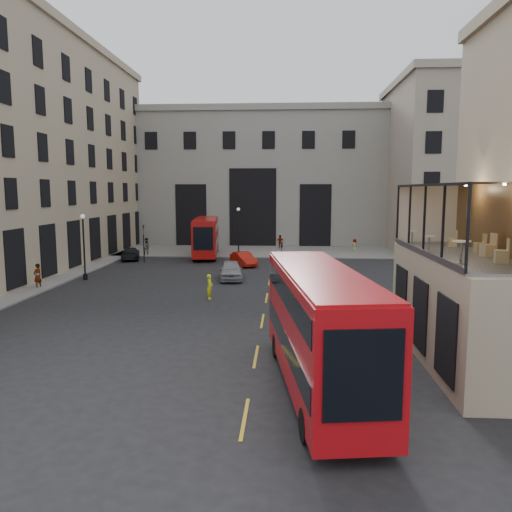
# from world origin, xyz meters

# --- Properties ---
(ground) EXTENTS (140.00, 140.00, 0.00)m
(ground) POSITION_xyz_m (0.00, 0.00, 0.00)
(ground) COLOR black
(ground) RESTS_ON ground
(host_frontage) EXTENTS (3.00, 11.00, 4.50)m
(host_frontage) POSITION_xyz_m (6.50, 0.00, 2.25)
(host_frontage) COLOR tan
(host_frontage) RESTS_ON ground
(cafe_floor) EXTENTS (3.00, 10.00, 0.10)m
(cafe_floor) POSITION_xyz_m (6.50, 0.00, 4.55)
(cafe_floor) COLOR slate
(cafe_floor) RESTS_ON host_frontage
(gateway) EXTENTS (35.00, 10.60, 18.00)m
(gateway) POSITION_xyz_m (-5.00, 47.99, 9.39)
(gateway) COLOR gray
(gateway) RESTS_ON ground
(building_right) EXTENTS (16.60, 18.60, 20.00)m
(building_right) POSITION_xyz_m (20.00, 39.97, 10.39)
(building_right) COLOR gray
(building_right) RESTS_ON ground
(pavement_far) EXTENTS (40.00, 12.00, 0.12)m
(pavement_far) POSITION_xyz_m (-6.00, 38.00, 0.06)
(pavement_far) COLOR slate
(pavement_far) RESTS_ON ground
(traffic_light_near) EXTENTS (0.16, 0.20, 3.80)m
(traffic_light_near) POSITION_xyz_m (-1.00, 12.00, 2.42)
(traffic_light_near) COLOR black
(traffic_light_near) RESTS_ON ground
(traffic_light_far) EXTENTS (0.16, 0.20, 3.80)m
(traffic_light_far) POSITION_xyz_m (-15.00, 28.00, 2.42)
(traffic_light_far) COLOR black
(traffic_light_far) RESTS_ON ground
(street_lamp_a) EXTENTS (0.36, 0.36, 5.33)m
(street_lamp_a) POSITION_xyz_m (-17.00, 18.00, 2.39)
(street_lamp_a) COLOR black
(street_lamp_a) RESTS_ON ground
(street_lamp_b) EXTENTS (0.36, 0.36, 5.33)m
(street_lamp_b) POSITION_xyz_m (-6.00, 34.00, 2.39)
(street_lamp_b) COLOR black
(street_lamp_b) RESTS_ON ground
(bus_near) EXTENTS (3.97, 11.30, 4.41)m
(bus_near) POSITION_xyz_m (0.50, -3.40, 2.48)
(bus_near) COLOR #BA0C13
(bus_near) RESTS_ON ground
(bus_far) EXTENTS (3.51, 10.72, 4.20)m
(bus_far) POSITION_xyz_m (-9.47, 32.92, 2.36)
(bus_far) COLOR #A30E0B
(bus_far) RESTS_ON ground
(car_a) EXTENTS (2.37, 4.71, 1.54)m
(car_a) POSITION_xyz_m (-5.19, 18.85, 0.77)
(car_a) COLOR gray
(car_a) RESTS_ON ground
(car_b) EXTENTS (3.06, 4.24, 1.33)m
(car_b) POSITION_xyz_m (-4.79, 26.32, 0.66)
(car_b) COLOR #AA150A
(car_b) RESTS_ON ground
(car_c) EXTENTS (2.98, 4.83, 1.31)m
(car_c) POSITION_xyz_m (-17.00, 29.91, 0.65)
(car_c) COLOR black
(car_c) RESTS_ON ground
(bicycle) EXTENTS (1.91, 1.06, 0.95)m
(bicycle) POSITION_xyz_m (-0.69, 18.88, 0.48)
(bicycle) COLOR gray
(bicycle) RESTS_ON ground
(cyclist) EXTENTS (0.41, 0.62, 1.68)m
(cyclist) POSITION_xyz_m (-5.79, 11.45, 0.84)
(cyclist) COLOR yellow
(cyclist) RESTS_ON ground
(pedestrian_a) EXTENTS (1.16, 1.03, 1.98)m
(pedestrian_a) POSITION_xyz_m (-16.12, 33.13, 0.99)
(pedestrian_a) COLOR gray
(pedestrian_a) RESTS_ON ground
(pedestrian_b) EXTENTS (1.38, 1.30, 1.87)m
(pedestrian_b) POSITION_xyz_m (-9.04, 31.02, 0.94)
(pedestrian_b) COLOR gray
(pedestrian_b) RESTS_ON ground
(pedestrian_c) EXTENTS (1.12, 0.74, 1.78)m
(pedestrian_c) POSITION_xyz_m (-1.42, 40.00, 0.89)
(pedestrian_c) COLOR gray
(pedestrian_c) RESTS_ON ground
(pedestrian_d) EXTENTS (0.88, 0.89, 1.54)m
(pedestrian_d) POSITION_xyz_m (7.38, 38.01, 0.77)
(pedestrian_d) COLOR gray
(pedestrian_d) RESTS_ON ground
(pedestrian_e) EXTENTS (0.65, 0.80, 1.88)m
(pedestrian_e) POSITION_xyz_m (-19.00, 14.15, 0.94)
(pedestrian_e) COLOR gray
(pedestrian_e) RESTS_ON ground
(cafe_table_near) EXTENTS (0.67, 0.67, 0.83)m
(cafe_table_near) POSITION_xyz_m (5.61, -2.75, 5.15)
(cafe_table_near) COLOR white
(cafe_table_near) RESTS_ON cafe_floor
(cafe_table_mid) EXTENTS (0.58, 0.58, 0.72)m
(cafe_table_mid) POSITION_xyz_m (5.35, 0.42, 5.08)
(cafe_table_mid) COLOR beige
(cafe_table_mid) RESTS_ON cafe_floor
(cafe_table_far) EXTENTS (0.54, 0.54, 0.67)m
(cafe_table_far) POSITION_xyz_m (5.46, 3.74, 5.04)
(cafe_table_far) COLOR beige
(cafe_table_far) RESTS_ON cafe_floor
(cafe_chair_a) EXTENTS (0.55, 0.55, 0.91)m
(cafe_chair_a) POSITION_xyz_m (7.10, -2.63, 4.88)
(cafe_chair_a) COLOR #DDC17F
(cafe_chair_a) RESTS_ON cafe_floor
(cafe_chair_b) EXTENTS (0.54, 0.54, 0.95)m
(cafe_chair_b) POSITION_xyz_m (7.33, -0.83, 4.89)
(cafe_chair_b) COLOR tan
(cafe_chair_b) RESTS_ON cafe_floor
(cafe_chair_c) EXTENTS (0.41, 0.41, 0.83)m
(cafe_chair_c) POSITION_xyz_m (7.46, 0.36, 4.85)
(cafe_chair_c) COLOR tan
(cafe_chair_c) RESTS_ON cafe_floor
(cafe_chair_d) EXTENTS (0.44, 0.44, 0.77)m
(cafe_chair_d) POSITION_xyz_m (7.15, 2.91, 4.83)
(cafe_chair_d) COLOR tan
(cafe_chair_d) RESTS_ON cafe_floor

